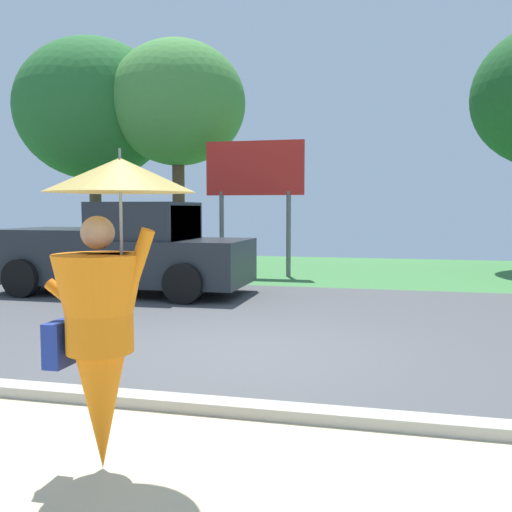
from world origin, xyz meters
name	(u,v)px	position (x,y,z in m)	size (l,w,h in m)	color
ground_plane	(285,314)	(0.00, 2.95, -0.05)	(40.00, 22.00, 0.20)	#4C4C4F
monk_pedestrian	(104,309)	(-0.05, -3.21, 1.09)	(1.06, 0.97, 2.13)	orange
pickup_truck	(125,251)	(-3.62, 4.23, 0.87)	(5.20, 2.28, 1.88)	#23282D
roadside_billboard	(255,178)	(-1.75, 7.93, 2.55)	(2.60, 0.12, 3.50)	slate
tree_center_back	(93,110)	(-7.21, 9.49, 4.75)	(4.68, 4.68, 6.89)	brown
tree_right_far	(178,104)	(-4.40, 9.31, 4.79)	(3.95, 3.95, 6.61)	brown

